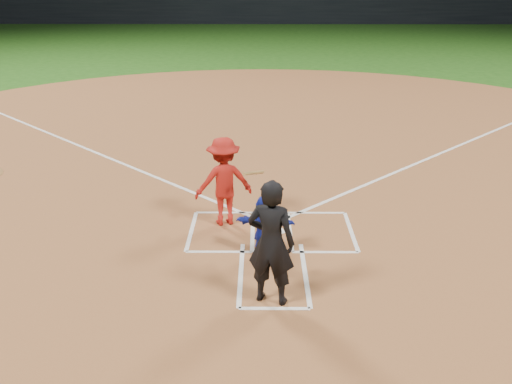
{
  "coord_description": "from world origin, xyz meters",
  "views": [
    {
      "loc": [
        -0.23,
        -10.29,
        4.85
      ],
      "look_at": [
        -0.3,
        -0.4,
        1.0
      ],
      "focal_mm": 40.0,
      "sensor_mm": 36.0,
      "label": 1
    }
  ],
  "objects_px": {
    "home_plate": "(271,231)",
    "batter_at_plate": "(224,181)",
    "catcher": "(264,226)",
    "umpire": "(271,243)"
  },
  "relations": [
    {
      "from": "home_plate",
      "to": "batter_at_plate",
      "type": "height_order",
      "value": "batter_at_plate"
    },
    {
      "from": "home_plate",
      "to": "catcher",
      "type": "xyz_separation_m",
      "value": [
        -0.15,
        -1.03,
        0.57
      ]
    },
    {
      "from": "umpire",
      "to": "catcher",
      "type": "bearing_deg",
      "value": -69.94
    },
    {
      "from": "catcher",
      "to": "batter_at_plate",
      "type": "xyz_separation_m",
      "value": [
        -0.8,
        1.42,
        0.33
      ]
    },
    {
      "from": "home_plate",
      "to": "batter_at_plate",
      "type": "xyz_separation_m",
      "value": [
        -0.95,
        0.4,
        0.9
      ]
    },
    {
      "from": "batter_at_plate",
      "to": "home_plate",
      "type": "bearing_deg",
      "value": -22.65
    },
    {
      "from": "umpire",
      "to": "batter_at_plate",
      "type": "distance_m",
      "value": 3.09
    },
    {
      "from": "umpire",
      "to": "home_plate",
      "type": "bearing_deg",
      "value": -74.5
    },
    {
      "from": "catcher",
      "to": "umpire",
      "type": "height_order",
      "value": "umpire"
    },
    {
      "from": "catcher",
      "to": "home_plate",
      "type": "bearing_deg",
      "value": -88.75
    }
  ]
}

